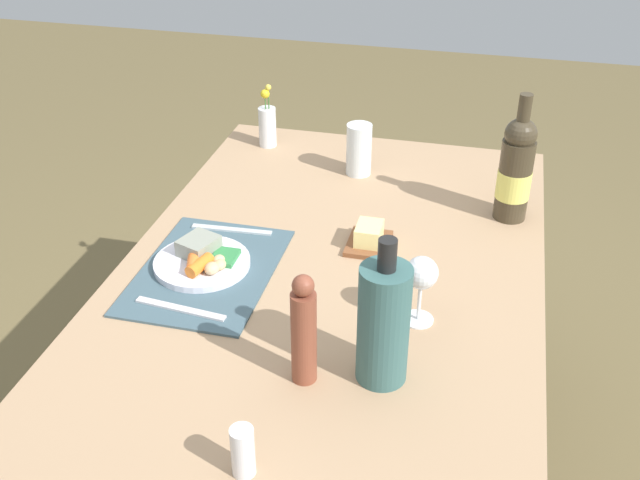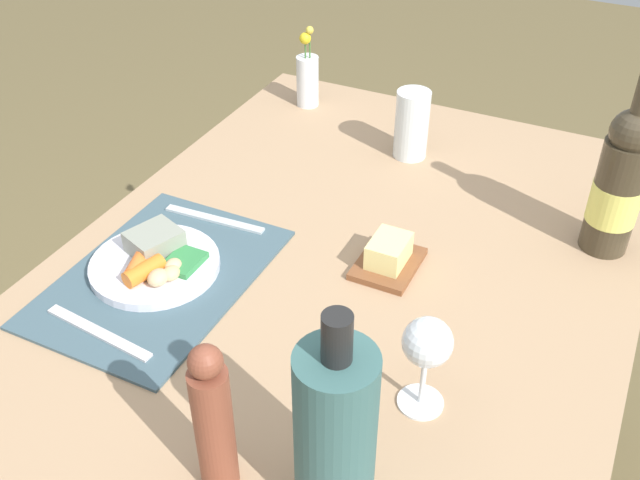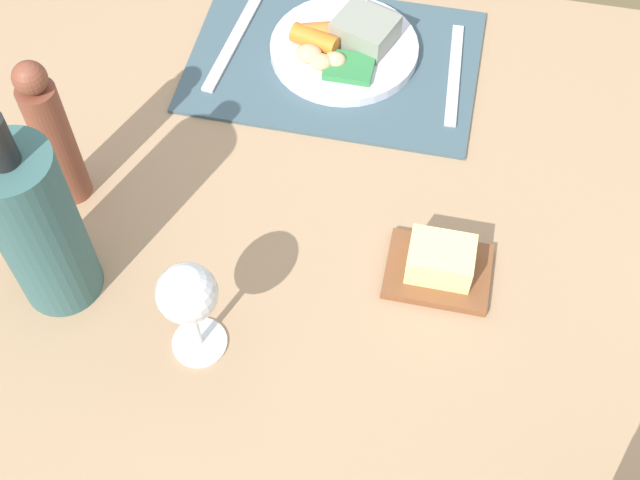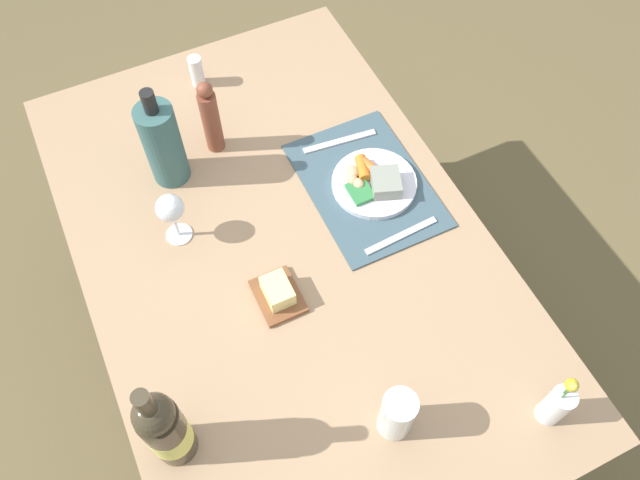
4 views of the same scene
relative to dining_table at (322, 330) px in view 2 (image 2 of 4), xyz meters
name	(u,v)px [view 2 (image 2 of 4)]	position (x,y,z in m)	size (l,w,h in m)	color
dining_table	(322,330)	(0.00, 0.00, 0.00)	(1.52, 0.96, 0.73)	tan
placemat	(160,277)	(0.08, -0.27, 0.08)	(0.43, 0.30, 0.01)	#405862
dinner_plate	(155,261)	(0.06, -0.28, 0.10)	(0.22, 0.22, 0.05)	silver
fork	(214,219)	(-0.10, -0.27, 0.08)	(0.02, 0.20, 0.01)	silver
knife	(99,332)	(0.23, -0.27, 0.08)	(0.02, 0.21, 0.01)	silver
flower_vase	(307,78)	(-0.62, -0.34, 0.14)	(0.05, 0.05, 0.20)	silver
water_tumbler	(411,128)	(-0.50, -0.03, 0.14)	(0.07, 0.07, 0.15)	silver
wine_bottle	(620,183)	(-0.35, 0.39, 0.21)	(0.09, 0.09, 0.33)	#3F3524
butter_dish	(388,256)	(-0.12, 0.07, 0.10)	(0.13, 0.10, 0.06)	brown
wine_glass	(427,346)	(0.14, 0.22, 0.19)	(0.07, 0.07, 0.15)	white
pepper_mill	(213,422)	(0.37, 0.04, 0.19)	(0.05, 0.05, 0.23)	brown
cooler_bottle	(335,431)	(0.33, 0.18, 0.20)	(0.10, 0.10, 0.30)	#37605E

